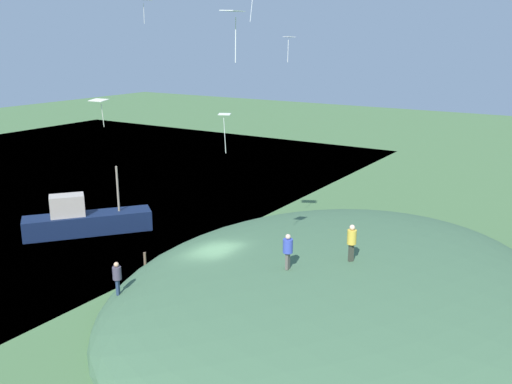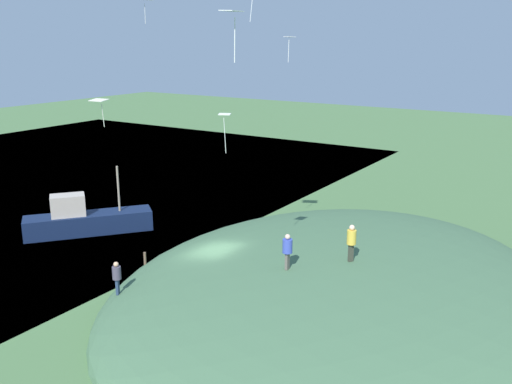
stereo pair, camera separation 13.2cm
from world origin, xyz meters
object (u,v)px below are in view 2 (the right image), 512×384
(boat_on_lake, at_px, (86,220))
(kite_6, at_px, (145,1))
(person_walking_path, at_px, (117,274))
(person_on_hilltop, at_px, (287,248))
(kite_4, at_px, (290,39))
(mooring_post, at_px, (145,264))
(person_watching_kites, at_px, (351,239))
(kite_5, at_px, (232,14))
(kite_2, at_px, (225,119))
(kite_7, at_px, (99,101))

(boat_on_lake, bearing_deg, kite_6, -124.14)
(person_walking_path, xyz_separation_m, person_on_hilltop, (6.68, 4.30, 1.31))
(person_on_hilltop, bearing_deg, person_walking_path, -59.96)
(kite_4, distance_m, mooring_post, 16.45)
(person_watching_kites, relative_size, mooring_post, 1.38)
(person_on_hilltop, xyz_separation_m, kite_5, (-0.45, -3.61, 10.14))
(kite_2, height_order, mooring_post, kite_2)
(boat_on_lake, xyz_separation_m, kite_4, (10.56, 8.22, 11.54))
(boat_on_lake, bearing_deg, kite_7, 99.31)
(person_watching_kites, bearing_deg, boat_on_lake, -59.68)
(kite_6, bearing_deg, person_watching_kites, -24.43)
(mooring_post, bearing_deg, kite_4, 77.92)
(kite_2, distance_m, kite_5, 9.45)
(kite_5, bearing_deg, kite_6, 140.45)
(person_watching_kites, distance_m, mooring_post, 11.33)
(kite_4, height_order, mooring_post, kite_4)
(kite_5, distance_m, kite_7, 11.76)
(boat_on_lake, xyz_separation_m, kite_7, (5.54, -3.10, 8.37))
(kite_2, height_order, kite_5, kite_5)
(person_watching_kites, distance_m, kite_5, 11.94)
(kite_2, xyz_separation_m, kite_5, (4.98, -6.33, 4.94))
(boat_on_lake, height_order, person_on_hilltop, boat_on_lake)
(boat_on_lake, bearing_deg, person_walking_path, 94.37)
(person_on_hilltop, height_order, kite_6, kite_6)
(person_watching_kites, distance_m, kite_6, 26.79)
(person_walking_path, height_order, mooring_post, person_walking_path)
(person_walking_path, bearing_deg, mooring_post, 179.47)
(kite_6, bearing_deg, kite_2, -33.83)
(kite_4, bearing_deg, kite_5, -68.51)
(kite_2, bearing_deg, person_watching_kites, -2.66)
(person_watching_kites, height_order, person_on_hilltop, person_watching_kites)
(kite_4, xyz_separation_m, mooring_post, (-2.41, -11.26, -11.76))
(boat_on_lake, height_order, kite_7, kite_7)
(boat_on_lake, xyz_separation_m, kite_5, (16.18, -6.06, 12.41))
(person_walking_path, xyz_separation_m, kite_2, (1.26, 7.02, 6.52))
(kite_7, xyz_separation_m, mooring_post, (2.61, 0.06, -8.59))
(boat_on_lake, relative_size, person_on_hilltop, 4.35)
(kite_5, distance_m, mooring_post, 15.27)
(kite_4, xyz_separation_m, kite_6, (-13.63, 1.61, 2.81))
(person_on_hilltop, distance_m, kite_5, 10.78)
(person_watching_kites, bearing_deg, kite_4, -104.77)
(kite_2, bearing_deg, kite_5, -51.83)
(kite_7, bearing_deg, person_watching_kites, 12.85)
(boat_on_lake, height_order, kite_4, kite_4)
(boat_on_lake, height_order, person_watching_kites, boat_on_lake)
(boat_on_lake, distance_m, kite_6, 17.66)
(boat_on_lake, bearing_deg, kite_2, 129.92)
(person_watching_kites, bearing_deg, person_walking_path, -22.33)
(kite_2, bearing_deg, boat_on_lake, -178.61)
(boat_on_lake, bearing_deg, mooring_post, 108.12)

